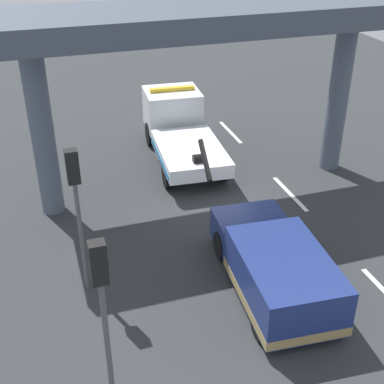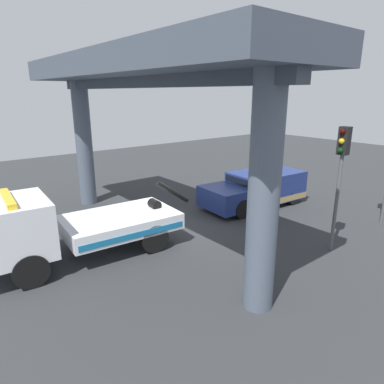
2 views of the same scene
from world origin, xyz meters
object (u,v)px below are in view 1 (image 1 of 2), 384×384
towed_van_green (275,268)px  traffic_light_far (76,191)px  traffic_light_near (101,291)px  tow_truck_white (179,127)px

towed_van_green → traffic_light_far: 5.71m
traffic_light_near → traffic_light_far: 4.00m
tow_truck_white → traffic_light_near: bearing=156.7°
tow_truck_white → towed_van_green: bearing=179.6°
traffic_light_far → tow_truck_white: bearing=-33.5°
towed_van_green → tow_truck_white: bearing=-0.4°
tow_truck_white → towed_van_green: size_ratio=1.37×
tow_truck_white → traffic_light_near: size_ratio=1.74×
tow_truck_white → traffic_light_near: 12.68m
tow_truck_white → towed_van_green: 9.30m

